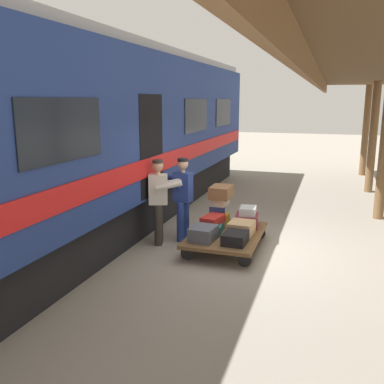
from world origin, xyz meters
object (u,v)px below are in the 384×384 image
(suitcase_navy_fabric, at_px, (217,210))
(suitcase_cream_canvas, at_px, (220,201))
(luggage_cart, at_px, (226,235))
(porter_by_door, at_px, (159,199))
(suitcase_teal_softside, at_px, (211,227))
(suitcase_yellow_case, at_px, (219,219))
(suitcase_gray_aluminum, at_px, (248,211))
(suitcase_slate_roller, at_px, (203,233))
(suitcase_tan_vintage, at_px, (241,228))
(porter_in_overalls, at_px, (182,196))
(suitcase_burgundy_valise, at_px, (247,220))
(suitcase_red_plastic, at_px, (213,220))
(train_car, at_px, (86,138))
(suitcase_black_hardshell, at_px, (235,238))
(suitcase_brown_leather, at_px, (221,192))

(suitcase_navy_fabric, bearing_deg, suitcase_cream_canvas, -137.97)
(luggage_cart, distance_m, porter_by_door, 1.49)
(suitcase_teal_softside, height_order, suitcase_navy_fabric, suitcase_navy_fabric)
(suitcase_teal_softside, height_order, suitcase_yellow_case, suitcase_yellow_case)
(luggage_cart, relative_size, suitcase_gray_aluminum, 4.80)
(suitcase_slate_roller, relative_size, suitcase_tan_vintage, 1.05)
(suitcase_slate_roller, bearing_deg, suitcase_tan_vintage, -137.24)
(suitcase_slate_roller, relative_size, porter_in_overalls, 0.31)
(suitcase_gray_aluminum, distance_m, porter_in_overalls, 1.37)
(suitcase_burgundy_valise, distance_m, suitcase_red_plastic, 0.79)
(train_car, xyz_separation_m, suitcase_yellow_case, (-2.76, -0.50, -1.64))
(suitcase_navy_fabric, bearing_deg, porter_in_overalls, 23.25)
(suitcase_teal_softside, height_order, suitcase_burgundy_valise, suitcase_burgundy_valise)
(suitcase_teal_softside, distance_m, porter_in_overalls, 0.90)
(suitcase_cream_canvas, relative_size, suitcase_gray_aluminum, 0.98)
(suitcase_teal_softside, relative_size, suitcase_tan_vintage, 1.11)
(suitcase_black_hardshell, bearing_deg, suitcase_navy_fabric, -59.97)
(suitcase_navy_fabric, height_order, porter_in_overalls, porter_in_overalls)
(suitcase_black_hardshell, relative_size, suitcase_brown_leather, 0.92)
(suitcase_teal_softside, xyz_separation_m, porter_in_overalls, (0.69, -0.23, 0.53))
(luggage_cart, bearing_deg, suitcase_navy_fabric, -58.28)
(luggage_cart, height_order, suitcase_brown_leather, suitcase_brown_leather)
(suitcase_brown_leather, bearing_deg, suitcase_red_plastic, 88.13)
(luggage_cart, height_order, porter_by_door, porter_by_door)
(suitcase_burgundy_valise, bearing_deg, suitcase_navy_fabric, 3.19)
(train_car, bearing_deg, suitcase_cream_canvas, -169.78)
(suitcase_teal_softside, xyz_separation_m, porter_by_door, (1.04, 0.13, 0.53))
(porter_in_overalls, distance_m, porter_by_door, 0.50)
(luggage_cart, relative_size, suitcase_tan_vintage, 3.92)
(suitcase_black_hardshell, bearing_deg, suitcase_yellow_case, -61.60)
(luggage_cart, distance_m, suitcase_black_hardshell, 0.64)
(suitcase_yellow_case, distance_m, porter_in_overalls, 0.91)
(suitcase_teal_softside, bearing_deg, suitcase_brown_leather, -93.90)
(suitcase_black_hardshell, relative_size, suitcase_gray_aluminum, 1.23)
(suitcase_burgundy_valise, relative_size, suitcase_tan_vintage, 1.04)
(suitcase_yellow_case, bearing_deg, suitcase_gray_aluminum, 179.91)
(suitcase_teal_softside, distance_m, suitcase_black_hardshell, 0.81)
(suitcase_tan_vintage, bearing_deg, train_car, -0.83)
(suitcase_burgundy_valise, relative_size, suitcase_gray_aluminum, 1.27)
(luggage_cart, bearing_deg, suitcase_red_plastic, -3.12)
(porter_by_door, bearing_deg, luggage_cart, -174.30)
(suitcase_gray_aluminum, bearing_deg, suitcase_navy_fabric, 3.02)
(suitcase_red_plastic, distance_m, suitcase_cream_canvas, 0.59)
(suitcase_gray_aluminum, bearing_deg, suitcase_red_plastic, 42.15)
(suitcase_slate_roller, distance_m, suitcase_teal_softside, 0.55)
(suitcase_black_hardshell, height_order, suitcase_gray_aluminum, suitcase_gray_aluminum)
(suitcase_navy_fabric, xyz_separation_m, suitcase_red_plastic, (-0.04, 0.50, -0.07))
(train_car, xyz_separation_m, suitcase_navy_fabric, (-2.74, -0.47, -1.44))
(suitcase_gray_aluminum, xyz_separation_m, porter_in_overalls, (1.30, 0.32, 0.28))
(porter_by_door, bearing_deg, suitcase_tan_vintage, -175.33)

